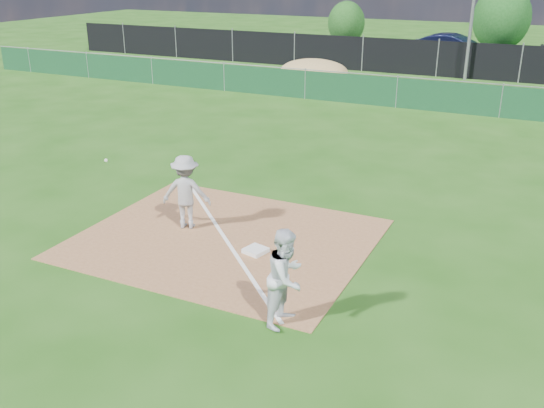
# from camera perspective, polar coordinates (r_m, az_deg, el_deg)

# --- Properties ---
(ground) EXTENTS (90.00, 90.00, 0.00)m
(ground) POSITION_cam_1_polar(r_m,az_deg,el_deg) (20.77, 8.01, 6.25)
(ground) COLOR #1C4A10
(ground) RESTS_ON ground
(infield_dirt) EXTENTS (6.00, 5.00, 0.02)m
(infield_dirt) POSITION_cam_1_polar(r_m,az_deg,el_deg) (12.97, -4.45, -3.28)
(infield_dirt) COLOR brown
(infield_dirt) RESTS_ON ground
(foul_line) EXTENTS (5.01, 5.01, 0.01)m
(foul_line) POSITION_cam_1_polar(r_m,az_deg,el_deg) (12.96, -4.45, -3.22)
(foul_line) COLOR white
(foul_line) RESTS_ON infield_dirt
(green_fence) EXTENTS (44.00, 0.05, 1.20)m
(green_fence) POSITION_cam_1_polar(r_m,az_deg,el_deg) (25.33, 11.66, 10.21)
(green_fence) COLOR #0F391E
(green_fence) RESTS_ON ground
(dirt_mound) EXTENTS (3.38, 2.60, 1.17)m
(dirt_mound) POSITION_cam_1_polar(r_m,az_deg,el_deg) (30.13, 3.97, 12.36)
(dirt_mound) COLOR #A4854F
(dirt_mound) RESTS_ON ground
(black_fence) EXTENTS (46.00, 0.04, 1.80)m
(black_fence) POSITION_cam_1_polar(r_m,az_deg,el_deg) (33.00, 15.31, 13.04)
(black_fence) COLOR black
(black_fence) RESTS_ON ground
(parking_lot) EXTENTS (46.00, 9.00, 0.01)m
(parking_lot) POSITION_cam_1_polar(r_m,az_deg,el_deg) (38.00, 16.68, 12.60)
(parking_lot) COLOR black
(parking_lot) RESTS_ON ground
(first_base) EXTENTS (0.50, 0.50, 0.09)m
(first_base) POSITION_cam_1_polar(r_m,az_deg,el_deg) (12.30, -1.56, -4.39)
(first_base) COLOR silver
(first_base) RESTS_ON infield_dirt
(play_at_first) EXTENTS (2.67, 0.93, 1.65)m
(play_at_first) POSITION_cam_1_polar(r_m,az_deg,el_deg) (13.31, -8.11, 1.14)
(play_at_first) COLOR #A5A5A7
(play_at_first) RESTS_ON infield_dirt
(runner) EXTENTS (0.69, 0.85, 1.66)m
(runner) POSITION_cam_1_polar(r_m,az_deg,el_deg) (9.70, 1.37, -6.91)
(runner) COLOR silver
(runner) RESTS_ON ground
(car_left) EXTENTS (4.02, 1.88, 1.33)m
(car_left) POSITION_cam_1_polar(r_m,az_deg,el_deg) (38.52, 9.51, 14.32)
(car_left) COLOR #A4A6AB
(car_left) RESTS_ON parking_lot
(car_mid) EXTENTS (5.21, 2.19, 1.67)m
(car_mid) POSITION_cam_1_polar(r_m,az_deg,el_deg) (37.42, 16.70, 13.77)
(car_mid) COLOR black
(car_mid) RESTS_ON parking_lot
(tree_left) EXTENTS (2.57, 2.57, 3.04)m
(tree_left) POSITION_cam_1_polar(r_m,az_deg,el_deg) (44.36, 7.01, 16.55)
(tree_left) COLOR #382316
(tree_left) RESTS_ON ground
(tree_mid) EXTENTS (3.60, 3.60, 4.27)m
(tree_mid) POSITION_cam_1_polar(r_m,az_deg,el_deg) (43.12, 20.80, 16.06)
(tree_mid) COLOR #382316
(tree_mid) RESTS_ON ground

